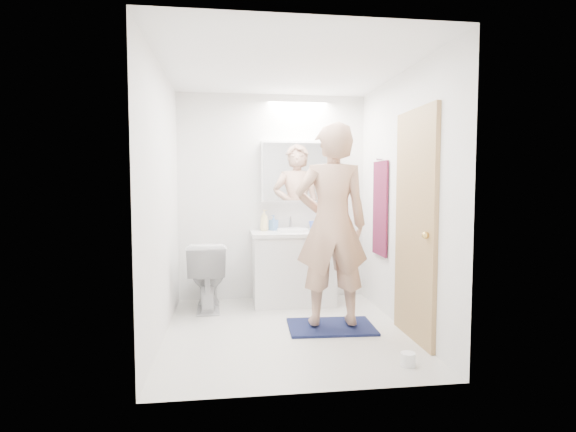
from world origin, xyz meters
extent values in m
plane|color=silver|center=(0.00, 0.00, 0.00)|extent=(2.50, 2.50, 0.00)
plane|color=white|center=(0.00, 0.00, 2.40)|extent=(2.50, 2.50, 0.00)
plane|color=white|center=(0.00, 1.25, 1.20)|extent=(2.50, 0.00, 2.50)
plane|color=white|center=(0.00, -1.25, 1.20)|extent=(2.50, 0.00, 2.50)
plane|color=white|center=(-1.10, 0.00, 1.20)|extent=(0.00, 2.50, 2.50)
plane|color=white|center=(1.10, 0.00, 1.20)|extent=(0.00, 2.50, 2.50)
cube|color=white|center=(0.20, 0.96, 0.39)|extent=(0.90, 0.55, 0.78)
cube|color=white|center=(0.20, 0.96, 0.80)|extent=(0.95, 0.58, 0.04)
cylinder|color=white|center=(0.20, 0.99, 0.84)|extent=(0.36, 0.36, 0.03)
cylinder|color=#B6B7BB|center=(0.20, 1.19, 0.90)|extent=(0.02, 0.02, 0.16)
cube|color=white|center=(0.30, 1.18, 1.50)|extent=(0.88, 0.14, 0.70)
cube|color=silver|center=(0.30, 1.10, 1.50)|extent=(0.84, 0.01, 0.66)
imported|color=silver|center=(-0.76, 0.85, 0.37)|extent=(0.43, 0.74, 0.74)
cube|color=#151C43|center=(0.43, 0.03, 0.01)|extent=(0.83, 0.59, 0.02)
imported|color=tan|center=(0.43, 0.03, 0.98)|extent=(0.70, 0.48, 1.87)
cube|color=tan|center=(1.08, -0.35, 1.00)|extent=(0.04, 0.80, 2.00)
sphere|color=gold|center=(1.04, -0.65, 0.95)|extent=(0.06, 0.06, 0.06)
cube|color=#151033|center=(1.08, 0.55, 1.10)|extent=(0.02, 0.42, 1.00)
cylinder|color=silver|center=(1.07, 0.55, 1.62)|extent=(0.07, 0.02, 0.02)
imported|color=beige|center=(-0.11, 1.11, 0.94)|extent=(0.13, 0.13, 0.24)
imported|color=#608FCD|center=(0.00, 1.15, 0.91)|extent=(0.11, 0.11, 0.18)
imported|color=#4560D0|center=(0.47, 1.12, 0.87)|extent=(0.15, 0.15, 0.10)
cylinder|color=white|center=(0.80, -0.92, 0.05)|extent=(0.11, 0.11, 0.10)
camera|label=1|loc=(-0.52, -4.04, 1.36)|focal=28.06mm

